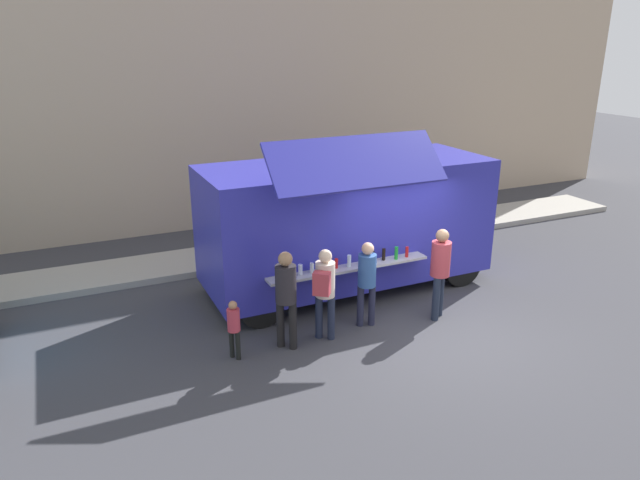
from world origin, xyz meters
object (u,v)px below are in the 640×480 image
at_px(customer_rear_waiting, 286,292).
at_px(customer_front_ordering, 367,277).
at_px(customer_mid_with_backpack, 325,286).
at_px(child_near_queue, 234,324).
at_px(food_truck_main, 347,221).
at_px(customer_extra_browsing, 440,266).
at_px(trash_bin, 448,212).

bearing_deg(customer_rear_waiting, customer_front_ordering, -39.57).
relative_size(customer_mid_with_backpack, child_near_queue, 1.61).
xyz_separation_m(food_truck_main, customer_extra_browsing, (0.91, -2.05, -0.43)).
bearing_deg(trash_bin, customer_extra_browsing, -127.93).
bearing_deg(trash_bin, customer_mid_with_backpack, -143.46).
distance_m(food_truck_main, child_near_queue, 3.71).
relative_size(customer_front_ordering, child_near_queue, 1.56).
relative_size(food_truck_main, customer_extra_browsing, 3.35).
relative_size(customer_mid_with_backpack, customer_extra_browsing, 0.95).
xyz_separation_m(customer_extra_browsing, child_near_queue, (-3.98, 0.15, -0.44)).
relative_size(trash_bin, customer_front_ordering, 0.63).
distance_m(customer_front_ordering, customer_mid_with_backpack, 0.95).
height_order(trash_bin, child_near_queue, child_near_queue).
bearing_deg(customer_rear_waiting, customer_extra_browsing, -47.52).
bearing_deg(customer_front_ordering, food_truck_main, 0.34).
xyz_separation_m(food_truck_main, customer_rear_waiting, (-2.14, -1.92, -0.44)).
bearing_deg(trash_bin, customer_front_ordering, -139.67).
bearing_deg(customer_extra_browsing, child_near_queue, 51.62).
xyz_separation_m(customer_front_ordering, customer_mid_with_backpack, (-0.93, -0.17, 0.05)).
xyz_separation_m(trash_bin, customer_mid_with_backpack, (-5.74, -4.25, 0.52)).
height_order(customer_front_ordering, customer_extra_browsing, customer_extra_browsing).
distance_m(trash_bin, customer_front_ordering, 6.33).
height_order(customer_rear_waiting, customer_extra_browsing, customer_extra_browsing).
bearing_deg(customer_extra_browsing, trash_bin, -74.14).
xyz_separation_m(trash_bin, customer_extra_browsing, (-3.41, -4.37, 0.55)).
distance_m(food_truck_main, trash_bin, 5.00).
bearing_deg(child_near_queue, customer_extra_browsing, -34.31).
distance_m(food_truck_main, customer_extra_browsing, 2.28).
bearing_deg(food_truck_main, customer_rear_waiting, -138.48).
height_order(trash_bin, customer_rear_waiting, customer_rear_waiting).
bearing_deg(child_near_queue, customer_mid_with_backpack, -33.23).
height_order(food_truck_main, customer_rear_waiting, food_truck_main).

